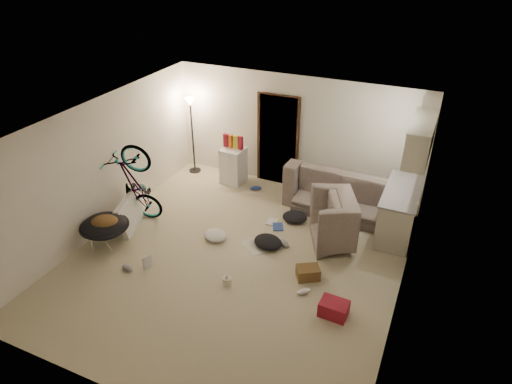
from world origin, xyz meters
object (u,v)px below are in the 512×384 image
at_px(sofa, 343,193).
at_px(drink_case_b, 334,309).
at_px(armchair, 352,226).
at_px(juicer, 227,281).
at_px(floor_lamp, 191,120).
at_px(saucer_chair, 105,230).
at_px(kitchen_counter, 399,212).
at_px(mini_fridge, 233,165).
at_px(drink_case_a, 308,273).
at_px(bicycle, 138,200).
at_px(tv_box, 130,213).

height_order(sofa, drink_case_b, sofa).
relative_size(armchair, juicer, 5.33).
xyz_separation_m(floor_lamp, saucer_chair, (0.10, -3.27, -0.94)).
relative_size(drink_case_b, juicer, 2.02).
height_order(drink_case_b, juicer, drink_case_b).
bearing_deg(armchair, sofa, -2.42).
relative_size(kitchen_counter, mini_fridge, 1.82).
relative_size(mini_fridge, drink_case_b, 1.98).
distance_m(sofa, juicer, 3.31).
distance_m(floor_lamp, drink_case_b, 5.55).
height_order(floor_lamp, juicer, floor_lamp).
bearing_deg(drink_case_a, juicer, -179.84).
xyz_separation_m(armchair, saucer_chair, (-4.01, -1.94, 0.01)).
xyz_separation_m(saucer_chair, drink_case_a, (3.61, 0.65, -0.26)).
relative_size(bicycle, tv_box, 1.86).
bearing_deg(kitchen_counter, armchair, -136.60).
relative_size(armchair, bicycle, 0.63).
bearing_deg(mini_fridge, drink_case_a, -40.48).
height_order(kitchen_counter, saucer_chair, kitchen_counter).
height_order(bicycle, mini_fridge, bicycle).
height_order(saucer_chair, tv_box, tv_box).
distance_m(sofa, bicycle, 4.13).
height_order(floor_lamp, saucer_chair, floor_lamp).
relative_size(floor_lamp, bicycle, 1.04).
relative_size(bicycle, juicer, 8.48).
distance_m(bicycle, saucer_chair, 0.98).
bearing_deg(tv_box, drink_case_a, -17.63).
bearing_deg(tv_box, saucer_chair, -106.73).
height_order(kitchen_counter, juicer, kitchen_counter).
distance_m(floor_lamp, drink_case_a, 4.70).
relative_size(mini_fridge, juicer, 4.00).
height_order(mini_fridge, drink_case_a, mini_fridge).
bearing_deg(tv_box, armchair, 0.32).
height_order(sofa, mini_fridge, mini_fridge).
bearing_deg(sofa, floor_lamp, -1.06).
bearing_deg(kitchen_counter, bicycle, -160.82).
xyz_separation_m(tv_box, drink_case_b, (4.23, -0.70, -0.19)).
bearing_deg(juicer, saucer_chair, 178.87).
bearing_deg(tv_box, juicer, -33.78).
distance_m(bicycle, tv_box, 0.30).
height_order(sofa, juicer, sofa).
bearing_deg(bicycle, drink_case_a, -103.60).
distance_m(floor_lamp, sofa, 3.78).
bearing_deg(sofa, tv_box, 35.66).
height_order(kitchen_counter, mini_fridge, kitchen_counter).
relative_size(armchair, drink_case_b, 2.63).
relative_size(saucer_chair, tv_box, 0.93).
distance_m(kitchen_counter, saucer_chair, 5.41).
bearing_deg(kitchen_counter, drink_case_a, -119.62).
distance_m(mini_fridge, tv_box, 2.65).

